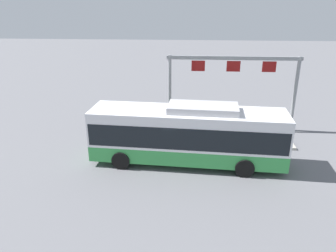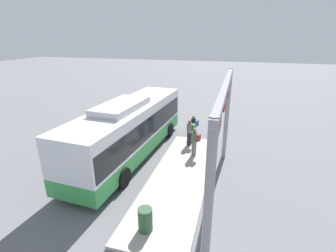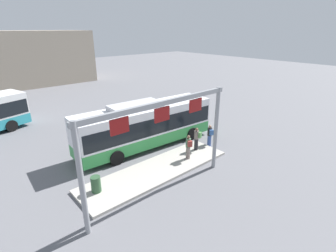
# 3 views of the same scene
# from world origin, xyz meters

# --- Properties ---
(ground_plane) EXTENTS (120.00, 120.00, 0.00)m
(ground_plane) POSITION_xyz_m (0.00, 0.00, 0.00)
(ground_plane) COLOR slate
(platform_curb) EXTENTS (10.00, 2.80, 0.16)m
(platform_curb) POSITION_xyz_m (-1.73, -3.40, 0.08)
(platform_curb) COLOR #B2ADA3
(platform_curb) RESTS_ON ground
(bus_main) EXTENTS (10.77, 3.20, 3.46)m
(bus_main) POSITION_xyz_m (-0.01, 0.00, 1.81)
(bus_main) COLOR green
(bus_main) RESTS_ON ground
(person_boarding) EXTENTS (0.47, 0.59, 1.67)m
(person_boarding) POSITION_xyz_m (2.11, -3.15, 1.05)
(person_boarding) COLOR black
(person_boarding) RESTS_ON platform_curb
(person_waiting_near) EXTENTS (0.49, 0.60, 1.67)m
(person_waiting_near) POSITION_xyz_m (3.56, -3.14, 0.89)
(person_waiting_near) COLOR #334C8C
(person_waiting_near) RESTS_ON ground
(person_waiting_mid) EXTENTS (0.49, 0.60, 1.67)m
(person_waiting_mid) POSITION_xyz_m (0.70, -3.70, 1.05)
(person_waiting_mid) COLOR slate
(person_waiting_mid) RESTS_ON platform_curb
(platform_sign_gantry) EXTENTS (8.95, 0.24, 5.20)m
(platform_sign_gantry) POSITION_xyz_m (-2.96, -5.36, 3.74)
(platform_sign_gantry) COLOR gray
(platform_sign_gantry) RESTS_ON ground
(trash_bin) EXTENTS (0.52, 0.52, 0.90)m
(trash_bin) POSITION_xyz_m (-5.65, -3.05, 0.61)
(trash_bin) COLOR #2D5133
(trash_bin) RESTS_ON platform_curb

